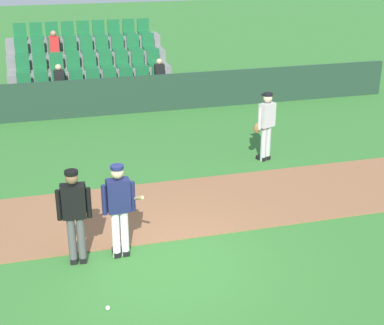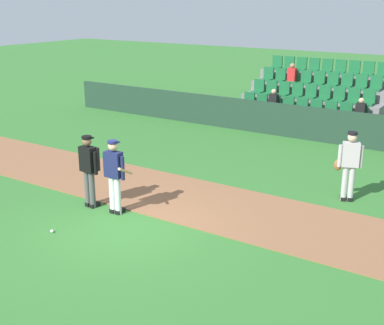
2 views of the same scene
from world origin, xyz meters
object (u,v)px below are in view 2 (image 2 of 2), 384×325
at_px(umpire_home_plate, 89,167).
at_px(batter_navy_jersey, 115,174).
at_px(baseball, 52,231).
at_px(runner_grey_jersey, 349,164).

bearing_deg(umpire_home_plate, batter_navy_jersey, 0.99).
xyz_separation_m(umpire_home_plate, baseball, (0.31, -1.54, -0.96)).
bearing_deg(runner_grey_jersey, batter_navy_jersey, -139.01).
distance_m(batter_navy_jersey, baseball, 1.87).
bearing_deg(baseball, umpire_home_plate, 101.43).
height_order(runner_grey_jersey, baseball, runner_grey_jersey).
bearing_deg(baseball, batter_navy_jersey, 73.50).
distance_m(umpire_home_plate, runner_grey_jersey, 6.25).
distance_m(umpire_home_plate, baseball, 1.84).
relative_size(umpire_home_plate, runner_grey_jersey, 1.00).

